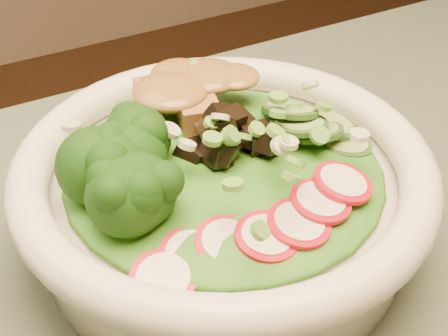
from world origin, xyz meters
TOP-DOWN VIEW (x-y plane):
  - salad_bowl at (-0.17, 0.15)m, footprint 0.28×0.28m
  - lettuce_bed at (-0.17, 0.15)m, footprint 0.21×0.21m
  - broccoli_florets at (-0.24, 0.15)m, footprint 0.09×0.08m
  - radish_slices at (-0.17, 0.08)m, footprint 0.12×0.05m
  - cucumber_slices at (-0.10, 0.14)m, footprint 0.08×0.08m
  - mushroom_heap at (-0.17, 0.16)m, footprint 0.08×0.08m
  - tofu_cubes at (-0.16, 0.21)m, footprint 0.10×0.07m
  - peanut_sauce at (-0.16, 0.21)m, footprint 0.07×0.06m
  - scallion_garnish at (-0.17, 0.15)m, footprint 0.20×0.20m

SIDE VIEW (x-z plane):
  - salad_bowl at x=-0.17m, z-range 0.75..0.83m
  - lettuce_bed at x=-0.17m, z-range 0.80..0.83m
  - radish_slices at x=-0.17m, z-range 0.81..0.83m
  - cucumber_slices at x=-0.10m, z-range 0.81..0.84m
  - tofu_cubes at x=-0.16m, z-range 0.81..0.84m
  - mushroom_heap at x=-0.17m, z-range 0.81..0.85m
  - broccoli_florets at x=-0.24m, z-range 0.81..0.85m
  - scallion_garnish at x=-0.17m, z-range 0.83..0.85m
  - peanut_sauce at x=-0.16m, z-range 0.83..0.85m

